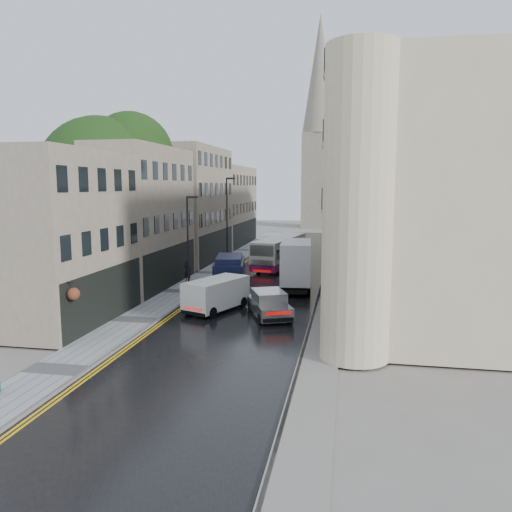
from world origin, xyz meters
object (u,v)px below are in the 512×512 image
(navy_van, at_px, (215,276))
(pedestrian, at_px, (188,271))
(white_lorry, at_px, (282,268))
(white_van, at_px, (189,297))
(tree_near, at_px, (102,200))
(silver_hatchback, at_px, (261,310))
(lamp_post_far, at_px, (227,221))
(tree_far, at_px, (165,204))
(cream_bus, at_px, (259,255))
(lamp_post_near, at_px, (188,246))

(navy_van, distance_m, pedestrian, 5.50)
(white_lorry, height_order, white_van, white_lorry)
(tree_near, distance_m, white_lorry, 15.12)
(silver_hatchback, xyz_separation_m, lamp_post_far, (-7.44, 22.06, 3.64))
(white_van, distance_m, navy_van, 5.66)
(silver_hatchback, relative_size, white_van, 0.94)
(tree_far, xyz_separation_m, cream_bus, (10.45, -3.15, -4.72))
(cream_bus, relative_size, lamp_post_near, 1.52)
(white_lorry, height_order, navy_van, white_lorry)
(tree_near, height_order, navy_van, tree_near)
(lamp_post_near, bearing_deg, cream_bus, 64.95)
(lamp_post_far, bearing_deg, white_van, -75.20)
(tree_near, height_order, pedestrian, tree_near)
(cream_bus, distance_m, white_lorry, 10.37)
(tree_far, relative_size, silver_hatchback, 2.81)
(pedestrian, distance_m, lamp_post_far, 11.29)
(pedestrian, bearing_deg, cream_bus, -111.88)
(lamp_post_near, bearing_deg, white_van, -81.63)
(tree_far, height_order, pedestrian, tree_far)
(tree_far, xyz_separation_m, white_van, (8.97, -19.92, -5.14))
(tree_far, relative_size, cream_bus, 1.14)
(silver_hatchback, bearing_deg, pedestrian, 103.50)
(tree_near, xyz_separation_m, lamp_post_far, (6.72, 13.67, -2.45))
(white_lorry, relative_size, pedestrian, 4.12)
(silver_hatchback, bearing_deg, tree_near, 126.92)
(tree_near, bearing_deg, silver_hatchback, -30.67)
(silver_hatchback, distance_m, white_van, 5.11)
(tree_far, distance_m, lamp_post_near, 16.65)
(cream_bus, height_order, navy_van, cream_bus)
(pedestrian, relative_size, lamp_post_near, 0.25)
(white_van, distance_m, pedestrian, 10.42)
(cream_bus, xyz_separation_m, white_van, (-1.48, -16.76, -0.41))
(cream_bus, distance_m, lamp_post_near, 12.23)
(cream_bus, distance_m, white_van, 16.83)
(navy_van, bearing_deg, tree_far, 112.17)
(tree_near, bearing_deg, pedestrian, 26.50)
(white_van, bearing_deg, cream_bus, 107.38)
(cream_bus, distance_m, lamp_post_far, 6.31)
(tree_far, relative_size, white_lorry, 1.69)
(white_lorry, distance_m, navy_van, 5.06)
(pedestrian, bearing_deg, tree_far, -47.65)
(white_lorry, bearing_deg, pedestrian, 156.41)
(tree_far, height_order, navy_van, tree_far)
(cream_bus, relative_size, lamp_post_far, 1.25)
(cream_bus, height_order, silver_hatchback, cream_bus)
(tree_far, relative_size, pedestrian, 6.97)
(white_lorry, bearing_deg, silver_hatchback, -95.50)
(tree_near, height_order, white_lorry, tree_near)
(lamp_post_far, bearing_deg, white_lorry, -53.14)
(white_lorry, distance_m, lamp_post_far, 15.73)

